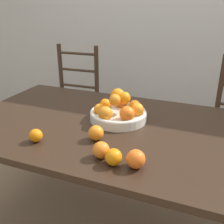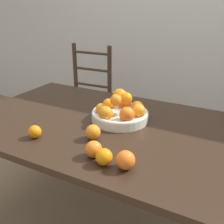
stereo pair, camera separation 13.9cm
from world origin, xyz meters
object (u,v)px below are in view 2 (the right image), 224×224
object	(u,v)px
orange_loose_0	(93,132)
orange_loose_1	(35,132)
orange_loose_4	(104,157)
fruit_bowl	(120,112)
chair_left	(86,103)
orange_loose_3	(94,149)
orange_loose_2	(126,160)

from	to	relation	value
orange_loose_0	orange_loose_1	distance (m)	0.29
orange_loose_4	fruit_bowl	bearing A→B (deg)	107.74
chair_left	orange_loose_3	bearing A→B (deg)	-57.19
chair_left	orange_loose_2	bearing A→B (deg)	-52.53
orange_loose_0	orange_loose_3	world-z (taller)	same
orange_loose_3	orange_loose_4	size ratio (longest dim) A/B	1.04
fruit_bowl	orange_loose_0	world-z (taller)	fruit_bowl
chair_left	fruit_bowl	bearing A→B (deg)	-47.51
orange_loose_4	chair_left	bearing A→B (deg)	126.72
fruit_bowl	orange_loose_2	world-z (taller)	fruit_bowl
chair_left	orange_loose_0	bearing A→B (deg)	-56.87
fruit_bowl	orange_loose_3	distance (m)	0.41
fruit_bowl	orange_loose_3	size ratio (longest dim) A/B	4.33
orange_loose_2	orange_loose_4	bearing A→B (deg)	-170.70
orange_loose_1	orange_loose_2	bearing A→B (deg)	-3.16
orange_loose_1	orange_loose_2	size ratio (longest dim) A/B	0.83
chair_left	orange_loose_4	bearing A→B (deg)	-55.65
orange_loose_0	orange_loose_2	world-z (taller)	orange_loose_2
orange_loose_0	orange_loose_1	bearing A→B (deg)	-154.70
orange_loose_1	fruit_bowl	bearing A→B (deg)	54.08
orange_loose_4	chair_left	xyz separation A→B (m)	(-0.87, 1.16, -0.31)
orange_loose_1	chair_left	bearing A→B (deg)	111.90
orange_loose_0	chair_left	bearing A→B (deg)	125.51
orange_loose_2	chair_left	distance (m)	1.53
fruit_bowl	orange_loose_0	xyz separation A→B (m)	(-0.02, -0.26, -0.01)
orange_loose_3	chair_left	world-z (taller)	chair_left
orange_loose_0	orange_loose_1	size ratio (longest dim) A/B	1.15
orange_loose_0	orange_loose_2	distance (m)	0.29
orange_loose_0	orange_loose_2	xyz separation A→B (m)	(0.25, -0.15, 0.00)
fruit_bowl	orange_loose_2	size ratio (longest dim) A/B	4.09
orange_loose_1	orange_loose_3	bearing A→B (deg)	-2.08
orange_loose_0	orange_loose_4	distance (m)	0.23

